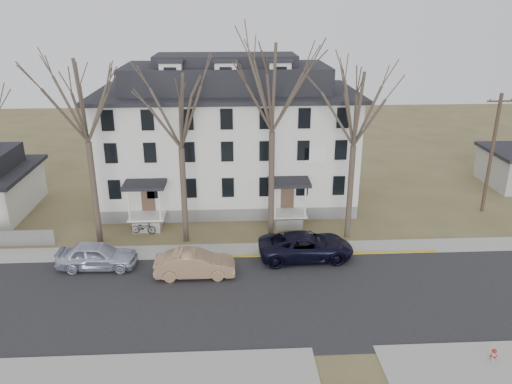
{
  "coord_description": "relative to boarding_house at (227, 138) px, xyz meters",
  "views": [
    {
      "loc": [
        -1.76,
        -22.27,
        15.58
      ],
      "look_at": [
        -0.1,
        9.0,
        3.87
      ],
      "focal_mm": 35.0,
      "sensor_mm": 36.0,
      "label": 1
    }
  ],
  "objects": [
    {
      "name": "car_silver",
      "position": [
        -8.26,
        -11.81,
        -4.53
      ],
      "size": [
        5.03,
        2.15,
        1.69
      ],
      "primitive_type": "imported",
      "rotation": [
        0.0,
        0.0,
        1.54
      ],
      "color": "#B3B8CD",
      "rests_on": "ground"
    },
    {
      "name": "fire_hydrant",
      "position": [
        12.25,
        -21.85,
        -5.01
      ],
      "size": [
        0.31,
        0.29,
        0.74
      ],
      "color": "#B7B7BA",
      "rests_on": "ground"
    },
    {
      "name": "yellow_curb",
      "position": [
        7.0,
        -10.85,
        -5.38
      ],
      "size": [
        14.0,
        0.25,
        0.06
      ],
      "primitive_type": "cube",
      "color": "gold",
      "rests_on": "ground"
    },
    {
      "name": "car_tan",
      "position": [
        -2.06,
        -13.15,
        -4.58
      ],
      "size": [
        4.89,
        1.72,
        1.61
      ],
      "primitive_type": "imported",
      "rotation": [
        0.0,
        0.0,
        1.58
      ],
      "color": "#A27A5B",
      "rests_on": "ground"
    },
    {
      "name": "car_navy",
      "position": [
        5.05,
        -11.21,
        -4.52
      ],
      "size": [
        6.28,
        3.11,
        1.71
      ],
      "primitive_type": "imported",
      "rotation": [
        0.0,
        0.0,
        1.61
      ],
      "color": "black",
      "rests_on": "ground"
    },
    {
      "name": "main_road",
      "position": [
        2.0,
        -15.95,
        -5.38
      ],
      "size": [
        120.0,
        10.0,
        0.04
      ],
      "primitive_type": "cube",
      "color": "#27272A",
      "rests_on": "ground"
    },
    {
      "name": "tree_center",
      "position": [
        3.0,
        -8.15,
        5.71
      ],
      "size": [
        9.0,
        9.0,
        14.7
      ],
      "color": "#473B31",
      "rests_on": "ground"
    },
    {
      "name": "ground",
      "position": [
        2.0,
        -17.95,
        -5.38
      ],
      "size": [
        120.0,
        120.0,
        0.0
      ],
      "primitive_type": "plane",
      "color": "brown",
      "rests_on": "ground"
    },
    {
      "name": "tree_mid_left",
      "position": [
        -3.0,
        -8.15,
        4.22
      ],
      "size": [
        7.8,
        7.8,
        12.74
      ],
      "color": "#473B31",
      "rests_on": "ground"
    },
    {
      "name": "far_sidewalk",
      "position": [
        2.0,
        -9.95,
        -5.38
      ],
      "size": [
        120.0,
        2.0,
        0.08
      ],
      "primitive_type": "cube",
      "color": "#A09F97",
      "rests_on": "ground"
    },
    {
      "name": "tree_mid_right",
      "position": [
        8.5,
        -8.15,
        4.22
      ],
      "size": [
        7.8,
        7.8,
        12.74
      ],
      "color": "#473B31",
      "rests_on": "ground"
    },
    {
      "name": "tree_far_left",
      "position": [
        -9.0,
        -8.15,
        4.96
      ],
      "size": [
        8.4,
        8.4,
        13.72
      ],
      "color": "#473B31",
      "rests_on": "ground"
    },
    {
      "name": "bicycle_left",
      "position": [
        -6.17,
        -6.92,
        -4.9
      ],
      "size": [
        1.89,
        0.94,
        0.95
      ],
      "primitive_type": "imported",
      "rotation": [
        0.0,
        0.0,
        1.39
      ],
      "color": "black",
      "rests_on": "ground"
    },
    {
      "name": "boarding_house",
      "position": [
        0.0,
        0.0,
        0.0
      ],
      "size": [
        20.8,
        12.36,
        12.05
      ],
      "color": "slate",
      "rests_on": "ground"
    },
    {
      "name": "utility_pole_far",
      "position": [
        20.5,
        -3.95,
        -0.47
      ],
      "size": [
        2.0,
        0.28,
        9.5
      ],
      "color": "#3D3023",
      "rests_on": "ground"
    }
  ]
}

